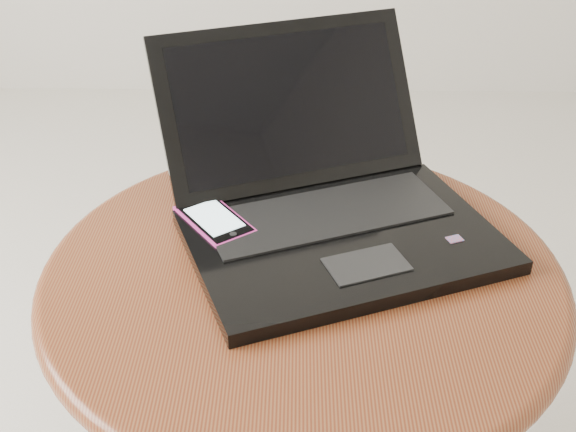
{
  "coord_description": "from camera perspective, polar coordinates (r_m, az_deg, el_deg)",
  "views": [
    {
      "loc": [
        0.09,
        -0.67,
        1.1
      ],
      "look_at": [
        0.07,
        0.11,
        0.61
      ],
      "focal_mm": 45.08,
      "sensor_mm": 36.0,
      "label": 1
    }
  ],
  "objects": [
    {
      "name": "phone_pink",
      "position": [
        1.0,
        -5.84,
        -0.45
      ],
      "size": [
        0.12,
        0.14,
        0.01
      ],
      "color": "#E0339A",
      "rests_on": "phone_black"
    },
    {
      "name": "phone_black",
      "position": [
        1.0,
        -4.62,
        -1.26
      ],
      "size": [
        0.14,
        0.14,
        0.01
      ],
      "color": "black",
      "rests_on": "table"
    },
    {
      "name": "table",
      "position": [
        1.02,
        1.11,
        -9.12
      ],
      "size": [
        0.69,
        0.69,
        0.55
      ],
      "color": "#5B2C13",
      "rests_on": "ground"
    },
    {
      "name": "laptop",
      "position": [
        1.0,
        3.04,
        1.39
      ],
      "size": [
        0.52,
        0.53,
        0.23
      ],
      "color": "black",
      "rests_on": "table"
    }
  ]
}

